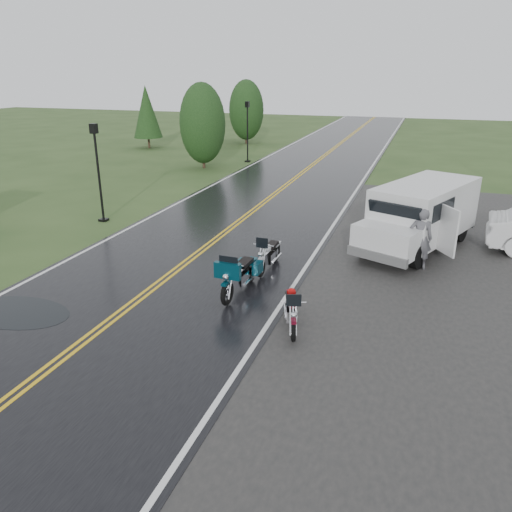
{
  "coord_description": "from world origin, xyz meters",
  "views": [
    {
      "loc": [
        7.02,
        -10.49,
        5.93
      ],
      "look_at": [
        2.8,
        2.0,
        1.0
      ],
      "focal_mm": 35.0,
      "sensor_mm": 36.0,
      "label": 1
    }
  ],
  "objects_px": {
    "motorcycle_silver": "(261,260)",
    "person_at_van": "(420,239)",
    "motorcycle_teal": "(227,284)",
    "van_white": "(368,223)",
    "lamp_post_near_left": "(99,173)",
    "motorcycle_red": "(293,321)",
    "lamp_post_far_left": "(247,132)"
  },
  "relations": [
    {
      "from": "lamp_post_far_left",
      "to": "van_white",
      "type": "bearing_deg",
      "value": -58.23
    },
    {
      "from": "motorcycle_silver",
      "to": "van_white",
      "type": "relative_size",
      "value": 0.34
    },
    {
      "from": "van_white",
      "to": "lamp_post_far_left",
      "type": "relative_size",
      "value": 1.46
    },
    {
      "from": "motorcycle_red",
      "to": "person_at_van",
      "type": "relative_size",
      "value": 0.97
    },
    {
      "from": "motorcycle_silver",
      "to": "van_white",
      "type": "bearing_deg",
      "value": 48.34
    },
    {
      "from": "motorcycle_teal",
      "to": "van_white",
      "type": "height_order",
      "value": "van_white"
    },
    {
      "from": "motorcycle_silver",
      "to": "person_at_van",
      "type": "bearing_deg",
      "value": 29.01
    },
    {
      "from": "person_at_van",
      "to": "lamp_post_near_left",
      "type": "bearing_deg",
      "value": -8.54
    },
    {
      "from": "motorcycle_silver",
      "to": "motorcycle_teal",
      "type": "bearing_deg",
      "value": -95.55
    },
    {
      "from": "motorcycle_red",
      "to": "van_white",
      "type": "bearing_deg",
      "value": 64.09
    },
    {
      "from": "motorcycle_red",
      "to": "lamp_post_far_left",
      "type": "distance_m",
      "value": 24.32
    },
    {
      "from": "motorcycle_teal",
      "to": "van_white",
      "type": "xyz_separation_m",
      "value": [
        3.01,
        5.11,
        0.49
      ]
    },
    {
      "from": "motorcycle_silver",
      "to": "lamp_post_near_left",
      "type": "distance_m",
      "value": 9.08
    },
    {
      "from": "motorcycle_teal",
      "to": "person_at_van",
      "type": "height_order",
      "value": "person_at_van"
    },
    {
      "from": "motorcycle_teal",
      "to": "lamp_post_near_left",
      "type": "distance_m",
      "value": 9.92
    },
    {
      "from": "motorcycle_red",
      "to": "lamp_post_near_left",
      "type": "xyz_separation_m",
      "value": [
        -10.03,
        7.11,
        1.45
      ]
    },
    {
      "from": "van_white",
      "to": "lamp_post_near_left",
      "type": "height_order",
      "value": "lamp_post_near_left"
    },
    {
      "from": "person_at_van",
      "to": "lamp_post_far_left",
      "type": "bearing_deg",
      "value": -57.43
    },
    {
      "from": "motorcycle_teal",
      "to": "lamp_post_near_left",
      "type": "bearing_deg",
      "value": 145.83
    },
    {
      "from": "motorcycle_silver",
      "to": "lamp_post_far_left",
      "type": "relative_size",
      "value": 0.5
    },
    {
      "from": "motorcycle_teal",
      "to": "motorcycle_red",
      "type": "bearing_deg",
      "value": -28.15
    },
    {
      "from": "motorcycle_red",
      "to": "lamp_post_far_left",
      "type": "relative_size",
      "value": 0.47
    },
    {
      "from": "motorcycle_red",
      "to": "motorcycle_silver",
      "type": "bearing_deg",
      "value": 101.19
    },
    {
      "from": "van_white",
      "to": "person_at_van",
      "type": "xyz_separation_m",
      "value": [
        1.69,
        -0.63,
        -0.18
      ]
    },
    {
      "from": "lamp_post_near_left",
      "to": "motorcycle_teal",
      "type": "bearing_deg",
      "value": -36.53
    },
    {
      "from": "van_white",
      "to": "person_at_van",
      "type": "distance_m",
      "value": 1.81
    },
    {
      "from": "person_at_van",
      "to": "lamp_post_near_left",
      "type": "relative_size",
      "value": 0.49
    },
    {
      "from": "person_at_van",
      "to": "lamp_post_far_left",
      "type": "relative_size",
      "value": 0.48
    },
    {
      "from": "motorcycle_red",
      "to": "lamp_post_far_left",
      "type": "bearing_deg",
      "value": 94.03
    },
    {
      "from": "person_at_van",
      "to": "lamp_post_near_left",
      "type": "height_order",
      "value": "lamp_post_near_left"
    },
    {
      "from": "person_at_van",
      "to": "van_white",
      "type": "bearing_deg",
      "value": -22.85
    },
    {
      "from": "motorcycle_red",
      "to": "person_at_van",
      "type": "distance_m",
      "value": 6.29
    }
  ]
}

